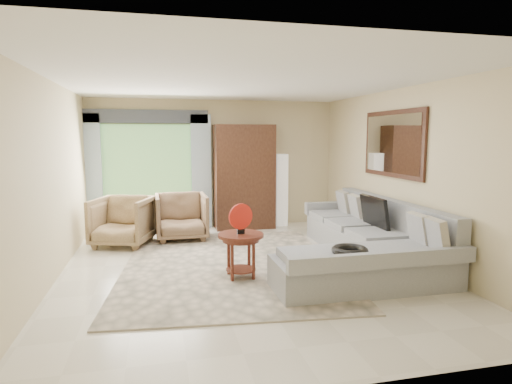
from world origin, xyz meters
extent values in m
plane|color=silver|center=(0.00, 0.00, 0.00)|extent=(6.00, 6.00, 0.00)
cube|color=beige|center=(-0.17, 0.22, 0.01)|extent=(3.39, 4.28, 0.02)
cube|color=#A5A7AE|center=(2.00, 0.50, 0.20)|extent=(0.90, 2.40, 0.40)
cube|color=#A5A7AE|center=(1.30, -1.10, 0.20)|extent=(2.30, 0.80, 0.40)
cube|color=#A5A7AE|center=(2.35, 0.10, 0.65)|extent=(0.20, 3.20, 0.50)
cube|color=#A5A7AE|center=(2.00, 1.78, 0.51)|extent=(0.90, 0.16, 0.22)
cube|color=#A5A7AE|center=(1.30, -1.55, 0.49)|extent=(2.30, 0.10, 0.18)
cube|color=black|center=(2.05, 0.09, 0.72)|extent=(0.14, 0.74, 0.48)
torus|color=black|center=(1.00, -1.27, 0.55)|extent=(0.43, 0.43, 0.09)
cylinder|color=#431812|center=(-0.12, -0.38, 0.58)|extent=(0.60, 0.60, 0.04)
cylinder|color=#431812|center=(-0.12, -0.38, 0.27)|extent=(0.40, 0.40, 0.54)
cylinder|color=red|center=(-0.12, -0.38, 0.83)|extent=(0.33, 0.12, 0.34)
imported|color=#978052|center=(-1.77, 1.76, 0.42)|extent=(1.15, 1.17, 0.85)
imported|color=brown|center=(-0.76, 1.97, 0.42)|extent=(0.91, 0.94, 0.84)
imported|color=#999999|center=(-2.18, 2.77, 0.28)|extent=(0.63, 0.60, 0.55)
cube|color=black|center=(0.55, 2.72, 1.05)|extent=(1.20, 0.55, 2.10)
cube|color=silver|center=(1.35, 2.78, 0.75)|extent=(0.24, 0.24, 1.50)
cube|color=#669E59|center=(-1.35, 2.97, 1.40)|extent=(1.80, 0.04, 1.40)
cube|color=#9EB7CC|center=(-2.40, 2.88, 1.15)|extent=(0.40, 0.08, 2.30)
cube|color=#9EB7CC|center=(-0.30, 2.88, 1.15)|extent=(0.40, 0.08, 2.30)
cube|color=#1E232D|center=(-1.35, 2.90, 2.25)|extent=(2.40, 0.12, 0.26)
cube|color=black|center=(2.47, 0.35, 1.75)|extent=(0.04, 1.70, 1.05)
cube|color=white|center=(2.45, 0.35, 1.75)|extent=(0.02, 1.54, 0.90)
camera|label=1|loc=(-1.17, -5.76, 1.87)|focal=30.00mm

